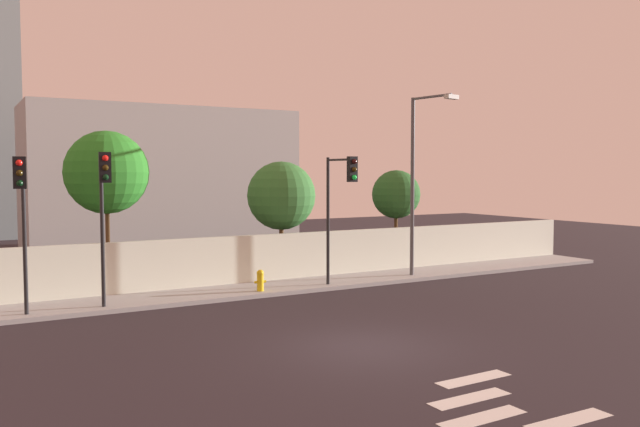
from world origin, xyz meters
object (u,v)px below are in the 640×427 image
at_px(traffic_light_left, 341,192).
at_px(fire_hydrant, 260,280).
at_px(traffic_light_right, 104,196).
at_px(roadside_tree_midright, 396,195).
at_px(roadside_tree_midleft, 281,196).
at_px(traffic_light_center, 22,201).
at_px(roadside_tree_leftmost, 106,173).
at_px(street_lamp_curbside, 418,171).

xyz_separation_m(traffic_light_left, fire_hydrant, (-2.85, 0.81, -3.09)).
distance_m(traffic_light_left, traffic_light_right, 8.29).
bearing_deg(roadside_tree_midright, traffic_light_left, -143.86).
distance_m(roadside_tree_midleft, roadside_tree_midright, 5.89).
relative_size(traffic_light_right, fire_hydrant, 6.28).
bearing_deg(roadside_tree_midleft, traffic_light_center, -159.83).
distance_m(traffic_light_center, fire_hydrant, 8.26).
height_order(fire_hydrant, roadside_tree_midleft, roadside_tree_midleft).
bearing_deg(roadside_tree_leftmost, roadside_tree_midright, -0.00).
relative_size(traffic_light_right, roadside_tree_midleft, 0.99).
distance_m(traffic_light_center, roadside_tree_leftmost, 4.92).
bearing_deg(traffic_light_right, fire_hydrant, 6.51).
relative_size(traffic_light_left, traffic_light_right, 0.99).
distance_m(traffic_light_right, roadside_tree_midleft, 8.74).
distance_m(fire_hydrant, roadside_tree_midleft, 4.90).
xyz_separation_m(roadside_tree_leftmost, roadside_tree_midright, (12.88, -0.00, -1.00)).
height_order(traffic_light_center, fire_hydrant, traffic_light_center).
xyz_separation_m(roadside_tree_midleft, roadside_tree_midright, (5.89, -0.00, -0.04)).
distance_m(traffic_light_right, roadside_tree_leftmost, 3.96).
bearing_deg(roadside_tree_midright, street_lamp_curbside, -112.44).
height_order(traffic_light_right, street_lamp_curbside, street_lamp_curbside).
bearing_deg(fire_hydrant, traffic_light_center, -175.99).
bearing_deg(traffic_light_center, roadside_tree_leftmost, 49.97).
xyz_separation_m(traffic_light_right, roadside_tree_leftmost, (0.88, 3.80, 0.71)).
bearing_deg(street_lamp_curbside, traffic_light_center, -178.14).
distance_m(street_lamp_curbside, roadside_tree_leftmost, 11.98).
relative_size(street_lamp_curbside, fire_hydrant, 9.47).
bearing_deg(roadside_tree_midleft, street_lamp_curbside, -35.47).
bearing_deg(roadside_tree_midright, roadside_tree_midleft, 180.00).
xyz_separation_m(street_lamp_curbside, roadside_tree_leftmost, (-11.54, 3.24, -0.08)).
bearing_deg(roadside_tree_leftmost, traffic_light_right, -102.99).
xyz_separation_m(street_lamp_curbside, roadside_tree_midleft, (-4.55, 3.24, -1.03)).
bearing_deg(street_lamp_curbside, traffic_light_left, -169.71).
bearing_deg(traffic_light_center, roadside_tree_midleft, 20.17).
bearing_deg(traffic_light_right, roadside_tree_midright, 15.43).
xyz_separation_m(fire_hydrant, roadside_tree_midleft, (2.43, 3.18, 2.84)).
bearing_deg(roadside_tree_midright, fire_hydrant, -159.09).
distance_m(street_lamp_curbside, fire_hydrant, 7.98).
xyz_separation_m(traffic_light_center, roadside_tree_midright, (16.00, 3.71, -0.18)).
xyz_separation_m(street_lamp_curbside, roadside_tree_midright, (1.34, 3.24, -1.08)).
bearing_deg(traffic_light_left, roadside_tree_midleft, 96.06).
distance_m(traffic_light_left, fire_hydrant, 4.28).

